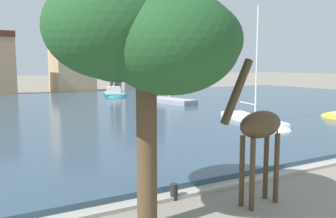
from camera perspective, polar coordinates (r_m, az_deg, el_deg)
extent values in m
cube|color=#334C60|center=(31.30, -14.74, -0.46)|extent=(85.49, 41.17, 0.31)
cube|color=#ADA89E|center=(12.77, 10.69, -11.56)|extent=(85.49, 0.50, 0.12)
cylinder|color=#42331E|center=(10.47, 13.34, -10.15)|extent=(0.15, 0.15, 2.10)
cylinder|color=#42331E|center=(10.72, 11.74, -9.69)|extent=(0.15, 0.15, 2.10)
cylinder|color=#42331E|center=(11.25, 16.97, -9.06)|extent=(0.15, 0.15, 2.10)
cylinder|color=#42331E|center=(11.49, 15.40, -8.67)|extent=(0.15, 0.15, 2.10)
ellipsoid|color=#42331E|center=(10.68, 14.64, -2.41)|extent=(1.67, 0.76, 0.80)
cylinder|color=#42331E|center=(9.81, 10.96, 2.76)|extent=(1.11, 0.33, 1.79)
ellipsoid|color=#42331E|center=(9.47, 9.17, 7.74)|extent=(0.52, 0.31, 0.27)
cone|color=#42331E|center=(9.43, 9.48, 9.02)|extent=(0.06, 0.06, 0.15)
cone|color=#42331E|center=(9.53, 8.92, 9.01)|extent=(0.06, 0.06, 0.15)
cylinder|color=#42331E|center=(11.32, 17.13, -3.68)|extent=(0.23, 0.07, 0.85)
cube|color=white|center=(24.81, 13.21, -2.00)|extent=(3.30, 6.72, 0.59)
ellipsoid|color=white|center=(22.16, 16.94, -3.18)|extent=(2.05, 2.59, 0.56)
cube|color=silver|center=(24.76, 13.23, -1.25)|extent=(3.24, 6.58, 0.06)
cylinder|color=silver|center=(24.08, 14.02, 7.19)|extent=(0.12, 0.12, 7.34)
cylinder|color=silver|center=(25.22, 12.59, 0.91)|extent=(0.66, 2.22, 0.08)
ellipsoid|color=gold|center=(28.88, 25.21, -1.13)|extent=(2.21, 2.25, 0.65)
cube|color=#939399|center=(35.74, 0.61, 1.02)|extent=(2.76, 5.91, 0.74)
ellipsoid|color=#939399|center=(37.83, -2.04, 1.35)|extent=(1.93, 2.24, 0.70)
cube|color=#B1B1B5|center=(35.70, 0.62, 1.66)|extent=(2.70, 5.79, 0.06)
cylinder|color=silver|center=(35.89, 0.18, 8.73)|extent=(0.12, 0.12, 8.87)
cylinder|color=silver|center=(35.20, 1.22, 3.01)|extent=(0.43, 1.97, 0.08)
cube|color=teal|center=(45.64, -8.63, 2.16)|extent=(3.71, 5.86, 0.60)
ellipsoid|color=teal|center=(43.08, -8.31, 1.88)|extent=(2.54, 2.40, 0.57)
cube|color=#6EA5A8|center=(45.61, -8.64, 2.57)|extent=(3.64, 5.74, 0.06)
cube|color=silver|center=(45.99, -8.70, 3.10)|extent=(2.09, 2.27, 0.73)
cylinder|color=silver|center=(45.08, -8.68, 7.21)|extent=(0.12, 0.12, 7.44)
cylinder|color=silver|center=(46.09, -8.73, 3.70)|extent=(0.59, 1.85, 0.08)
cylinder|color=brown|center=(8.88, -3.41, -7.49)|extent=(0.51, 0.51, 3.76)
ellipsoid|color=#1E4C23|center=(8.62, -3.55, 11.35)|extent=(2.37, 2.37, 1.77)
ellipsoid|color=#1E4C23|center=(9.22, 3.16, 10.92)|extent=(2.80, 2.80, 2.10)
ellipsoid|color=#1E4C23|center=(9.51, -7.82, 10.42)|extent=(2.73, 2.73, 2.05)
ellipsoid|color=#1E4C23|center=(8.16, -8.77, 12.72)|extent=(3.07, 3.07, 2.30)
ellipsoid|color=#1E4C23|center=(7.93, 0.44, 10.50)|extent=(3.05, 3.05, 2.29)
cylinder|color=#232326|center=(11.19, 0.97, -13.12)|extent=(0.24, 0.24, 0.50)
cube|color=tan|center=(56.20, -15.21, 8.13)|extent=(5.53, 6.99, 10.87)
cube|color=#42424C|center=(56.64, -15.41, 14.04)|extent=(5.64, 7.13, 0.80)
cube|color=gray|center=(58.41, -5.00, 7.00)|extent=(6.98, 6.19, 8.23)
cube|color=#42424C|center=(58.59, -5.04, 11.42)|extent=(7.12, 6.31, 0.80)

